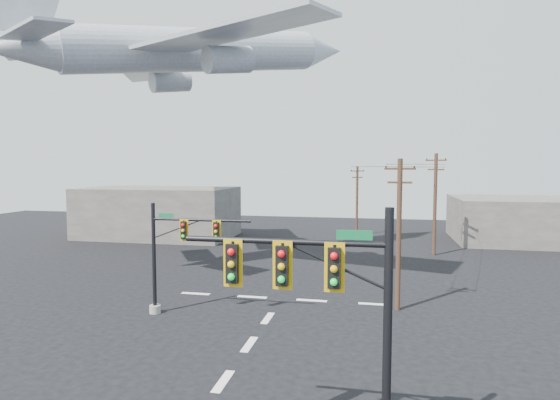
% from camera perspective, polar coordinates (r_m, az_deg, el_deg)
% --- Properties ---
extents(ground, '(120.00, 120.00, 0.00)m').
position_cam_1_polar(ground, '(20.58, -6.94, -21.10)').
color(ground, black).
rests_on(ground, ground).
extents(lane_markings, '(14.00, 21.20, 0.01)m').
position_cam_1_polar(lane_markings, '(25.28, -2.94, -16.07)').
color(lane_markings, white).
rests_on(lane_markings, ground).
extents(signal_mast_near, '(6.54, 0.84, 7.62)m').
position_cam_1_polar(signal_mast_near, '(14.31, 6.67, -14.27)').
color(signal_mast_near, gray).
rests_on(signal_mast_near, ground).
extents(signal_mast_far, '(6.26, 0.72, 6.58)m').
position_cam_1_polar(signal_mast_far, '(28.15, -12.82, -6.61)').
color(signal_mast_far, gray).
rests_on(signal_mast_far, ground).
extents(utility_pole_a, '(1.84, 0.32, 9.19)m').
position_cam_1_polar(utility_pole_a, '(29.02, 14.28, -3.75)').
color(utility_pole_a, '#452A1D').
rests_on(utility_pole_a, ground).
extents(utility_pole_b, '(1.89, 0.91, 9.90)m').
position_cam_1_polar(utility_pole_b, '(47.54, 18.37, -0.27)').
color(utility_pole_b, '#452A1D').
rests_on(utility_pole_b, ground).
extents(utility_pole_c, '(1.67, 0.78, 8.61)m').
position_cam_1_polar(utility_pole_c, '(58.55, 9.37, 0.07)').
color(utility_pole_c, '#452A1D').
rests_on(utility_pole_c, ground).
extents(power_lines, '(9.59, 29.65, 0.31)m').
position_cam_1_polar(power_lines, '(44.23, 15.21, 4.08)').
color(power_lines, black).
extents(airliner, '(26.57, 27.60, 8.61)m').
position_cam_1_polar(airliner, '(42.08, -9.88, 17.44)').
color(airliner, '#B7BCC4').
extents(building_left, '(18.00, 10.00, 6.00)m').
position_cam_1_polar(building_left, '(58.95, -14.60, -1.45)').
color(building_left, slate).
rests_on(building_left, ground).
extents(building_right, '(14.00, 12.00, 5.00)m').
position_cam_1_polar(building_right, '(60.11, 27.03, -2.16)').
color(building_right, slate).
rests_on(building_right, ground).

